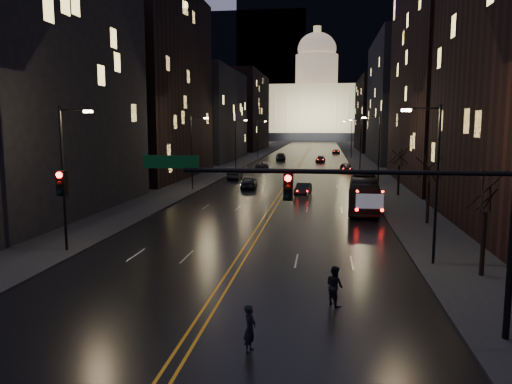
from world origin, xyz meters
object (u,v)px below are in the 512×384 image
at_px(bus, 364,194).
at_px(pedestrian_a, 250,329).
at_px(traffic_signal, 353,202).
at_px(pedestrian_b, 335,286).
at_px(receding_car_a, 303,189).
at_px(oncoming_car_b, 235,174).
at_px(oncoming_car_a, 249,182).

height_order(bus, pedestrian_a, bus).
height_order(traffic_signal, pedestrian_a, traffic_signal).
bearing_deg(pedestrian_b, receding_car_a, -32.95).
relative_size(bus, pedestrian_b, 6.12).
xyz_separation_m(receding_car_a, pedestrian_a, (-0.15, -39.70, 0.16)).
bearing_deg(oncoming_car_b, oncoming_car_a, 107.85).
height_order(pedestrian_a, pedestrian_b, pedestrian_b).
height_order(oncoming_car_a, oncoming_car_b, oncoming_car_a).
xyz_separation_m(pedestrian_a, pedestrian_b, (3.02, 4.98, 0.05)).
xyz_separation_m(oncoming_car_a, receding_car_a, (6.99, -5.03, -0.13)).
bearing_deg(oncoming_car_a, pedestrian_b, 98.52).
distance_m(bus, oncoming_car_a, 19.56).
height_order(oncoming_car_b, pedestrian_b, pedestrian_b).
bearing_deg(bus, pedestrian_a, -97.56).
height_order(bus, oncoming_car_b, bus).
distance_m(oncoming_car_a, receding_car_a, 8.62).
bearing_deg(bus, oncoming_car_b, 127.74).
bearing_deg(traffic_signal, pedestrian_a, -150.74).
height_order(traffic_signal, receding_car_a, traffic_signal).
distance_m(receding_car_a, pedestrian_b, 34.84).
height_order(traffic_signal, oncoming_car_a, traffic_signal).
height_order(bus, receding_car_a, bus).
relative_size(receding_car_a, pedestrian_a, 2.46).
xyz_separation_m(bus, oncoming_car_a, (-12.99, 14.60, -0.70)).
bearing_deg(oncoming_car_a, oncoming_car_b, -76.11).
height_order(bus, pedestrian_b, bus).
xyz_separation_m(bus, pedestrian_a, (-6.15, -30.13, -0.67)).
relative_size(traffic_signal, pedestrian_a, 10.19).
bearing_deg(receding_car_a, oncoming_car_b, 131.50).
bearing_deg(traffic_signal, oncoming_car_a, 103.68).
height_order(receding_car_a, pedestrian_b, pedestrian_b).
distance_m(bus, receding_car_a, 11.32).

